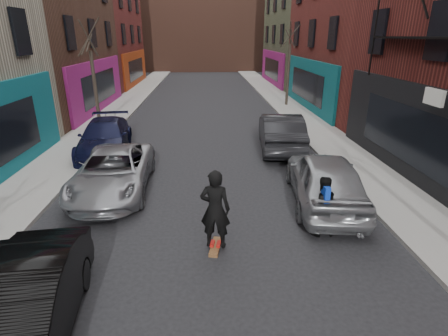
{
  "coord_description": "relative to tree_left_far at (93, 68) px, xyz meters",
  "views": [
    {
      "loc": [
        -0.03,
        -2.39,
        5.06
      ],
      "look_at": [
        0.47,
        6.71,
        1.6
      ],
      "focal_mm": 28.0,
      "sensor_mm": 36.0,
      "label": 1
    }
  ],
  "objects": [
    {
      "name": "parked_right_far",
      "position": [
        9.9,
        -10.41,
        -2.53
      ],
      "size": [
        2.61,
        5.18,
        1.69
      ],
      "primitive_type": "imported",
      "rotation": [
        0.0,
        0.0,
        3.02
      ],
      "color": "gray",
      "rests_on": "ground"
    },
    {
      "name": "pedestrian",
      "position": [
        9.2,
        -12.28,
        -2.53
      ],
      "size": [
        0.85,
        0.68,
        1.68
      ],
      "rotation": [
        0.0,
        0.0,
        3.19
      ],
      "color": "black",
      "rests_on": "ground"
    },
    {
      "name": "tree_right_far",
      "position": [
        12.4,
        6.0,
        0.15
      ],
      "size": [
        2.0,
        2.0,
        6.8
      ],
      "primitive_type": null,
      "color": "black",
      "rests_on": "sidewalk_right"
    },
    {
      "name": "sidewalk_right",
      "position": [
        12.45,
        12.0,
        -3.31
      ],
      "size": [
        2.5,
        84.0,
        0.13
      ],
      "primitive_type": "cube",
      "color": "gray",
      "rests_on": "ground"
    },
    {
      "name": "parked_right_end",
      "position": [
        9.7,
        -4.63,
        -2.53
      ],
      "size": [
        2.31,
        5.33,
        1.7
      ],
      "primitive_type": "imported",
      "rotation": [
        0.0,
        0.0,
        3.04
      ],
      "color": "black",
      "rests_on": "ground"
    },
    {
      "name": "parked_left_end",
      "position": [
        1.6,
        -4.8,
        -2.64
      ],
      "size": [
        2.64,
        5.32,
        1.49
      ],
      "primitive_type": "imported",
      "rotation": [
        0.0,
        0.0,
        0.11
      ],
      "color": "black",
      "rests_on": "ground"
    },
    {
      "name": "skateboard",
      "position": [
        6.37,
        -12.83,
        -3.33
      ],
      "size": [
        0.37,
        0.83,
        0.1
      ],
      "primitive_type": "cube",
      "rotation": [
        0.0,
        0.0,
        -0.19
      ],
      "color": "brown",
      "rests_on": "ground"
    },
    {
      "name": "sidewalk_left",
      "position": [
        -0.05,
        12.0,
        -3.31
      ],
      "size": [
        2.5,
        84.0,
        0.13
      ],
      "primitive_type": "cube",
      "color": "gray",
      "rests_on": "ground"
    },
    {
      "name": "building_far",
      "position": [
        6.2,
        38.0,
        3.62
      ],
      "size": [
        40.0,
        10.0,
        14.0
      ],
      "primitive_type": "cube",
      "color": "#47281E",
      "rests_on": "ground"
    },
    {
      "name": "parked_left_mid",
      "position": [
        3.0,
        -15.57,
        -2.65
      ],
      "size": [
        2.04,
        4.59,
        1.46
      ],
      "primitive_type": "imported",
      "rotation": [
        0.0,
        0.0,
        0.11
      ],
      "color": "black",
      "rests_on": "ground"
    },
    {
      "name": "skateboarder",
      "position": [
        6.37,
        -12.83,
        -2.26
      ],
      "size": [
        0.82,
        0.62,
        2.03
      ],
      "primitive_type": "imported",
      "rotation": [
        0.0,
        0.0,
        2.95
      ],
      "color": "black",
      "rests_on": "skateboard"
    },
    {
      "name": "parked_left_far",
      "position": [
        3.0,
        -9.07,
        -2.66
      ],
      "size": [
        2.53,
        5.23,
        1.43
      ],
      "primitive_type": "imported",
      "rotation": [
        0.0,
        0.0,
        0.03
      ],
      "color": "gray",
      "rests_on": "ground"
    },
    {
      "name": "tree_left_far",
      "position": [
        0.0,
        0.0,
        0.0
      ],
      "size": [
        2.0,
        2.0,
        6.5
      ],
      "primitive_type": null,
      "color": "black",
      "rests_on": "sidewalk_left"
    }
  ]
}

